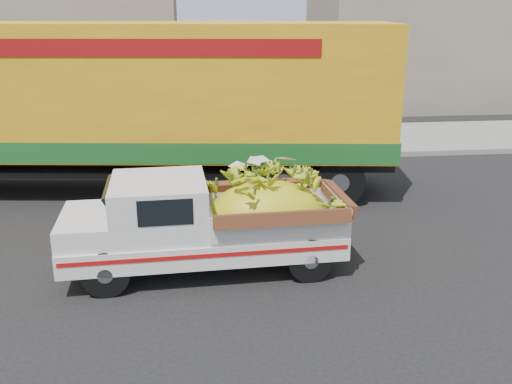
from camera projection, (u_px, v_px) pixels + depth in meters
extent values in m
plane|color=black|center=(105.00, 281.00, 8.97)|extent=(100.00, 100.00, 0.00)
cube|color=gray|center=(140.00, 161.00, 15.71)|extent=(60.00, 0.25, 0.15)
cube|color=gray|center=(145.00, 144.00, 17.69)|extent=(60.00, 4.00, 0.14)
cube|color=gray|center=(477.00, 34.00, 24.84)|extent=(14.00, 6.00, 6.00)
cylinder|color=black|center=(106.00, 273.00, 8.43)|extent=(0.72, 0.24, 0.72)
cylinder|color=black|center=(113.00, 238.00, 9.72)|extent=(0.72, 0.24, 0.72)
cylinder|color=black|center=(310.00, 259.00, 8.90)|extent=(0.72, 0.24, 0.72)
cylinder|color=black|center=(291.00, 227.00, 10.19)|extent=(0.72, 0.24, 0.72)
cube|color=silver|center=(204.00, 239.00, 9.25)|extent=(4.50, 1.80, 0.37)
cube|color=#A50F0C|center=(208.00, 256.00, 8.47)|extent=(4.34, 0.20, 0.07)
cube|color=silver|center=(65.00, 253.00, 8.95)|extent=(0.16, 1.57, 0.13)
cube|color=silver|center=(87.00, 225.00, 8.87)|extent=(0.87, 1.54, 0.34)
cube|color=silver|center=(159.00, 206.00, 8.96)|extent=(1.53, 1.60, 0.85)
cube|color=black|center=(165.00, 213.00, 8.20)|extent=(0.80, 0.05, 0.40)
cube|color=silver|center=(272.00, 211.00, 9.29)|extent=(2.24, 1.70, 0.48)
ellipsoid|color=yellow|center=(267.00, 217.00, 9.31)|extent=(2.02, 1.37, 1.21)
cylinder|color=black|center=(339.00, 181.00, 12.24)|extent=(1.13, 0.46, 1.10)
cylinder|color=black|center=(329.00, 158.00, 14.14)|extent=(1.13, 0.46, 1.10)
cylinder|color=black|center=(283.00, 181.00, 12.25)|extent=(1.13, 0.46, 1.10)
cylinder|color=black|center=(281.00, 158.00, 14.15)|extent=(1.13, 0.46, 1.10)
cube|color=black|center=(131.00, 158.00, 13.18)|extent=(12.03, 2.53, 0.36)
cube|color=gold|center=(126.00, 89.00, 12.68)|extent=(11.98, 3.99, 2.84)
cube|color=#19571F|center=(130.00, 140.00, 13.04)|extent=(12.05, 4.02, 0.45)
cube|color=maroon|center=(108.00, 48.00, 11.18)|extent=(8.33, 1.10, 0.35)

